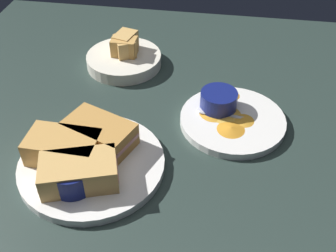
{
  "coord_description": "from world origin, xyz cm",
  "views": [
    {
      "loc": [
        14.57,
        -62.92,
        55.62
      ],
      "look_at": [
        4.92,
        -2.58,
        3.0
      ],
      "focal_mm": 43.76,
      "sensor_mm": 36.0,
      "label": 1
    }
  ],
  "objects_px": {
    "ramekin_dark_sauce": "(72,175)",
    "spoon_by_dark_ramekin": "(89,159)",
    "sandwich_half_far": "(63,147)",
    "spoon_by_gravy_ramekin": "(211,112)",
    "ramekin_light_gravy": "(219,100)",
    "bread_basket_rear": "(124,56)",
    "plate_chips_companion": "(232,121)",
    "sandwich_half_extra": "(79,172)",
    "sandwich_half_near": "(100,133)",
    "plate_sandwich_main": "(92,164)"
  },
  "relations": [
    {
      "from": "ramekin_dark_sauce",
      "to": "spoon_by_dark_ramekin",
      "type": "bearing_deg",
      "value": 81.53
    },
    {
      "from": "sandwich_half_far",
      "to": "ramekin_dark_sauce",
      "type": "height_order",
      "value": "sandwich_half_far"
    },
    {
      "from": "plate_sandwich_main",
      "to": "ramekin_dark_sauce",
      "type": "xyz_separation_m",
      "value": [
        -0.01,
        -0.06,
        0.03
      ]
    },
    {
      "from": "bread_basket_rear",
      "to": "plate_sandwich_main",
      "type": "bearing_deg",
      "value": -86.08
    },
    {
      "from": "plate_chips_companion",
      "to": "bread_basket_rear",
      "type": "relative_size",
      "value": 1.19
    },
    {
      "from": "spoon_by_dark_ramekin",
      "to": "plate_chips_companion",
      "type": "bearing_deg",
      "value": 33.1
    },
    {
      "from": "sandwich_half_near",
      "to": "plate_chips_companion",
      "type": "height_order",
      "value": "sandwich_half_near"
    },
    {
      "from": "sandwich_half_near",
      "to": "sandwich_half_extra",
      "type": "relative_size",
      "value": 1.01
    },
    {
      "from": "ramekin_light_gravy",
      "to": "spoon_by_gravy_ramekin",
      "type": "bearing_deg",
      "value": -123.54
    },
    {
      "from": "sandwich_half_near",
      "to": "ramekin_light_gravy",
      "type": "xyz_separation_m",
      "value": [
        0.22,
        0.14,
        -0.0
      ]
    },
    {
      "from": "spoon_by_gravy_ramekin",
      "to": "sandwich_half_near",
      "type": "bearing_deg",
      "value": -148.73
    },
    {
      "from": "spoon_by_gravy_ramekin",
      "to": "plate_chips_companion",
      "type": "bearing_deg",
      "value": -7.63
    },
    {
      "from": "sandwich_half_far",
      "to": "spoon_by_dark_ramekin",
      "type": "bearing_deg",
      "value": -4.03
    },
    {
      "from": "sandwich_half_far",
      "to": "spoon_by_gravy_ramekin",
      "type": "bearing_deg",
      "value": 33.59
    },
    {
      "from": "ramekin_light_gravy",
      "to": "spoon_by_gravy_ramekin",
      "type": "height_order",
      "value": "ramekin_light_gravy"
    },
    {
      "from": "sandwich_half_far",
      "to": "spoon_by_dark_ramekin",
      "type": "xyz_separation_m",
      "value": [
        0.05,
        -0.0,
        -0.02
      ]
    },
    {
      "from": "sandwich_half_extra",
      "to": "plate_chips_companion",
      "type": "xyz_separation_m",
      "value": [
        0.26,
        0.22,
        -0.03
      ]
    },
    {
      "from": "sandwich_half_far",
      "to": "sandwich_half_extra",
      "type": "distance_m",
      "value": 0.07
    },
    {
      "from": "sandwich_half_extra",
      "to": "bread_basket_rear",
      "type": "distance_m",
      "value": 0.41
    },
    {
      "from": "plate_sandwich_main",
      "to": "plate_chips_companion",
      "type": "distance_m",
      "value": 0.3
    },
    {
      "from": "ramekin_dark_sauce",
      "to": "spoon_by_gravy_ramekin",
      "type": "xyz_separation_m",
      "value": [
        0.22,
        0.23,
        -0.02
      ]
    },
    {
      "from": "sandwich_half_near",
      "to": "ramekin_dark_sauce",
      "type": "height_order",
      "value": "sandwich_half_near"
    },
    {
      "from": "plate_sandwich_main",
      "to": "plate_chips_companion",
      "type": "relative_size",
      "value": 1.23
    },
    {
      "from": "sandwich_half_extra",
      "to": "ramekin_dark_sauce",
      "type": "height_order",
      "value": "sandwich_half_extra"
    },
    {
      "from": "sandwich_half_near",
      "to": "sandwich_half_far",
      "type": "relative_size",
      "value": 1.11
    },
    {
      "from": "sandwich_half_extra",
      "to": "spoon_by_dark_ramekin",
      "type": "distance_m",
      "value": 0.06
    },
    {
      "from": "plate_sandwich_main",
      "to": "sandwich_half_far",
      "type": "relative_size",
      "value": 2.0
    },
    {
      "from": "ramekin_dark_sauce",
      "to": "plate_chips_companion",
      "type": "bearing_deg",
      "value": 40.48
    },
    {
      "from": "plate_chips_companion",
      "to": "ramekin_light_gravy",
      "type": "distance_m",
      "value": 0.05
    },
    {
      "from": "ramekin_light_gravy",
      "to": "plate_chips_companion",
      "type": "bearing_deg",
      "value": -39.81
    },
    {
      "from": "ramekin_dark_sauce",
      "to": "bread_basket_rear",
      "type": "distance_m",
      "value": 0.42
    },
    {
      "from": "sandwich_half_near",
      "to": "ramekin_light_gravy",
      "type": "height_order",
      "value": "sandwich_half_near"
    },
    {
      "from": "plate_chips_companion",
      "to": "spoon_by_gravy_ramekin",
      "type": "height_order",
      "value": "spoon_by_gravy_ramekin"
    },
    {
      "from": "sandwich_half_far",
      "to": "spoon_by_gravy_ramekin",
      "type": "distance_m",
      "value": 0.31
    },
    {
      "from": "sandwich_half_far",
      "to": "ramekin_dark_sauce",
      "type": "bearing_deg",
      "value": -58.93
    },
    {
      "from": "plate_chips_companion",
      "to": "spoon_by_dark_ramekin",
      "type": "bearing_deg",
      "value": -146.9
    },
    {
      "from": "plate_chips_companion",
      "to": "bread_basket_rear",
      "type": "xyz_separation_m",
      "value": [
        -0.28,
        0.19,
        0.02
      ]
    },
    {
      "from": "plate_sandwich_main",
      "to": "ramekin_dark_sauce",
      "type": "height_order",
      "value": "ramekin_dark_sauce"
    },
    {
      "from": "sandwich_half_extra",
      "to": "ramekin_light_gravy",
      "type": "relative_size",
      "value": 1.9
    },
    {
      "from": "plate_chips_companion",
      "to": "ramekin_light_gravy",
      "type": "xyz_separation_m",
      "value": [
        -0.03,
        0.03,
        0.03
      ]
    },
    {
      "from": "sandwich_half_extra",
      "to": "spoon_by_dark_ramekin",
      "type": "height_order",
      "value": "sandwich_half_extra"
    },
    {
      "from": "spoon_by_gravy_ramekin",
      "to": "bread_basket_rear",
      "type": "relative_size",
      "value": 0.54
    },
    {
      "from": "sandwich_half_far",
      "to": "ramekin_light_gravy",
      "type": "relative_size",
      "value": 1.73
    },
    {
      "from": "sandwich_half_far",
      "to": "ramekin_light_gravy",
      "type": "bearing_deg",
      "value": 35.29
    },
    {
      "from": "spoon_by_dark_ramekin",
      "to": "bread_basket_rear",
      "type": "height_order",
      "value": "bread_basket_rear"
    },
    {
      "from": "plate_sandwich_main",
      "to": "ramekin_dark_sauce",
      "type": "distance_m",
      "value": 0.07
    },
    {
      "from": "spoon_by_dark_ramekin",
      "to": "bread_basket_rear",
      "type": "distance_m",
      "value": 0.36
    },
    {
      "from": "plate_chips_companion",
      "to": "sandwich_half_far",
      "type": "bearing_deg",
      "value": -151.58
    },
    {
      "from": "ramekin_dark_sauce",
      "to": "ramekin_light_gravy",
      "type": "distance_m",
      "value": 0.34
    },
    {
      "from": "ramekin_light_gravy",
      "to": "bread_basket_rear",
      "type": "bearing_deg",
      "value": 146.62
    }
  ]
}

